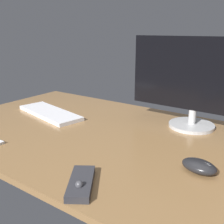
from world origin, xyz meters
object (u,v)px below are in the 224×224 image
object	(u,v)px
keyboard	(50,113)
computer_mouse	(199,166)
monitor	(196,81)
media_remote	(81,183)

from	to	relation	value
keyboard	computer_mouse	distance (cm)	77.19
monitor	computer_mouse	distance (cm)	42.22
computer_mouse	media_remote	bearing A→B (deg)	-122.66
keyboard	media_remote	distance (cm)	65.52
computer_mouse	media_remote	xyz separation A→B (cm)	(-22.84, -25.00, -0.81)
monitor	computer_mouse	xyz separation A→B (cm)	(14.40, -35.46, -17.83)
media_remote	computer_mouse	bearing A→B (deg)	104.54
keyboard	media_remote	bearing A→B (deg)	-23.47
media_remote	keyboard	bearing A→B (deg)	-158.77
monitor	keyboard	distance (cm)	68.16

